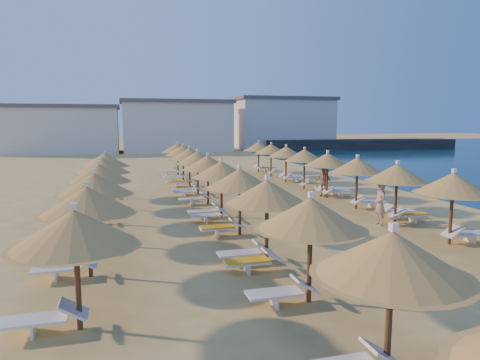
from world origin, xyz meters
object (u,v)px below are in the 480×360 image
object	(u,v)px
parasol_row_east	(357,166)
beachgoer_c	(323,182)
parasol_row_west	(221,170)
beachgoer_a	(380,204)
jetty	(360,144)

from	to	relation	value
parasol_row_east	beachgoer_c	xyz separation A→B (m)	(0.01, 3.70, -1.31)
parasol_row_east	beachgoer_c	world-z (taller)	parasol_row_east
parasol_row_west	parasol_row_east	bearing A→B (deg)	0.00
parasol_row_west	beachgoer_a	size ratio (longest dim) A/B	19.06
parasol_row_east	beachgoer_a	xyz separation A→B (m)	(-0.81, -3.29, -1.25)
parasol_row_east	beachgoer_a	size ratio (longest dim) A/B	19.06
parasol_row_west	beachgoer_c	size ratio (longest dim) A/B	20.62
parasol_row_east	beachgoer_a	distance (m)	3.61
beachgoer_a	parasol_row_west	bearing A→B (deg)	-112.50
parasol_row_east	parasol_row_west	xyz separation A→B (m)	(-6.94, 0.00, 0.00)
parasol_row_west	beachgoer_c	xyz separation A→B (m)	(6.94, 3.70, -1.31)
beachgoer_c	parasol_row_west	bearing A→B (deg)	-97.23
parasol_row_east	parasol_row_west	world-z (taller)	same
jetty	parasol_row_east	world-z (taller)	parasol_row_east
jetty	beachgoer_a	size ratio (longest dim) A/B	16.35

